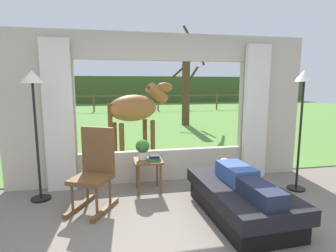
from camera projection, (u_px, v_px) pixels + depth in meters
The scene contains 16 objects.
back_wall_with_window at pixel (163, 111), 4.72m from camera, with size 5.20×0.12×2.55m.
curtain_panel_left at pixel (59, 117), 4.26m from camera, with size 0.44×0.10×2.40m, color silver.
curtain_panel_right at pixel (256, 112), 4.92m from camera, with size 0.44×0.10×2.40m, color silver.
outdoor_pasture_lawn at pixel (128, 114), 15.47m from camera, with size 36.00×21.68×0.02m, color #568438.
distant_hill_ridge at pixel (122, 90), 24.81m from camera, with size 36.00×2.00×2.40m, color #40562A.
recliner_sofa at pixel (240, 200), 3.53m from camera, with size 0.98×1.74×0.42m.
reclining_person at pixel (243, 179), 3.44m from camera, with size 0.37×1.44×0.22m.
rocking_chair at pixel (95, 169), 3.74m from camera, with size 0.72×0.81×1.12m.
side_table at pixel (148, 165), 4.32m from camera, with size 0.44×0.44×0.52m.
potted_plant at pixel (143, 148), 4.32m from camera, with size 0.22×0.22×0.32m.
book_stack at pixel (154, 158), 4.26m from camera, with size 0.21×0.15×0.08m.
floor_lamp_left at pixel (33, 96), 3.83m from camera, with size 0.32×0.32×1.90m.
floor_lamp_right at pixel (303, 94), 4.21m from camera, with size 0.32×0.32×1.92m.
horse at pixel (137, 108), 6.23m from camera, with size 1.74×1.19×1.73m.
pasture_tree at pixel (187, 83), 11.08m from camera, with size 1.39×1.37×3.89m.
pasture_fence_line at pixel (127, 100), 17.01m from camera, with size 16.10×0.10×1.10m.
Camera 1 is at (-0.85, -2.37, 1.71)m, focal length 29.01 mm.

